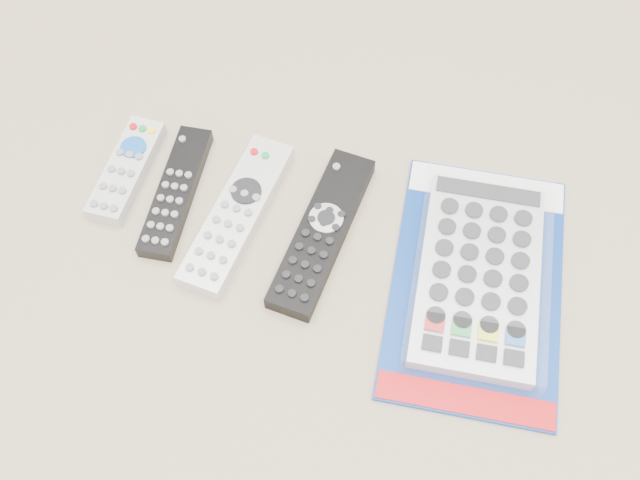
% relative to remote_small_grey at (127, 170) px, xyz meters
% --- Properties ---
extents(remote_small_grey, '(0.05, 0.14, 0.02)m').
position_rel_remote_small_grey_xyz_m(remote_small_grey, '(0.00, 0.00, 0.00)').
color(remote_small_grey, '#B9B9BC').
rests_on(remote_small_grey, ground).
extents(remote_slim_black, '(0.04, 0.18, 0.02)m').
position_rel_remote_small_grey_xyz_m(remote_slim_black, '(0.07, -0.02, -0.00)').
color(remote_slim_black, black).
rests_on(remote_slim_black, ground).
extents(remote_silver_dvd, '(0.09, 0.21, 0.02)m').
position_rel_remote_small_grey_xyz_m(remote_silver_dvd, '(0.14, -0.03, 0.00)').
color(remote_silver_dvd, silver).
rests_on(remote_silver_dvd, ground).
extents(remote_large_black, '(0.08, 0.22, 0.02)m').
position_rel_remote_small_grey_xyz_m(remote_large_black, '(0.24, -0.04, 0.00)').
color(remote_large_black, black).
rests_on(remote_large_black, ground).
extents(jumbo_remote_packaged, '(0.18, 0.30, 0.04)m').
position_rel_remote_small_grey_xyz_m(jumbo_remote_packaged, '(0.42, -0.05, 0.01)').
color(jumbo_remote_packaged, navy).
rests_on(jumbo_remote_packaged, ground).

